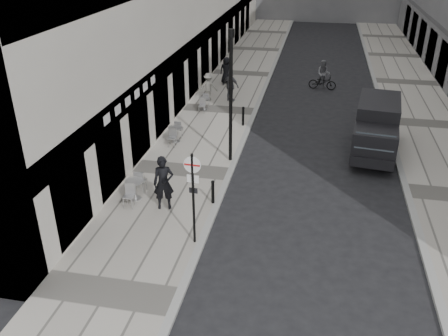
{
  "coord_description": "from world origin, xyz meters",
  "views": [
    {
      "loc": [
        3.2,
        -6.67,
        9.12
      ],
      "look_at": [
        0.19,
        8.35,
        1.4
      ],
      "focal_mm": 38.0,
      "sensor_mm": 36.0,
      "label": 1
    }
  ],
  "objects_px": {
    "walking_man": "(164,183)",
    "sign_post": "(193,187)",
    "lamppost": "(231,91)",
    "cyclist": "(323,78)",
    "panel_van": "(377,125)"
  },
  "relations": [
    {
      "from": "walking_man",
      "to": "sign_post",
      "type": "bearing_deg",
      "value": -65.22
    },
    {
      "from": "lamppost",
      "to": "cyclist",
      "type": "relative_size",
      "value": 3.0
    },
    {
      "from": "sign_post",
      "to": "cyclist",
      "type": "height_order",
      "value": "sign_post"
    },
    {
      "from": "lamppost",
      "to": "walking_man",
      "type": "bearing_deg",
      "value": -109.8
    },
    {
      "from": "walking_man",
      "to": "lamppost",
      "type": "xyz_separation_m",
      "value": [
        1.58,
        4.39,
        2.11
      ]
    },
    {
      "from": "walking_man",
      "to": "sign_post",
      "type": "relative_size",
      "value": 0.64
    },
    {
      "from": "cyclist",
      "to": "lamppost",
      "type": "bearing_deg",
      "value": -102.01
    },
    {
      "from": "walking_man",
      "to": "cyclist",
      "type": "bearing_deg",
      "value": 55.38
    },
    {
      "from": "cyclist",
      "to": "walking_man",
      "type": "bearing_deg",
      "value": -102.5
    },
    {
      "from": "walking_man",
      "to": "lamppost",
      "type": "relative_size",
      "value": 0.36
    },
    {
      "from": "sign_post",
      "to": "walking_man",
      "type": "bearing_deg",
      "value": 134.81
    },
    {
      "from": "sign_post",
      "to": "lamppost",
      "type": "bearing_deg",
      "value": 93.94
    },
    {
      "from": "cyclist",
      "to": "panel_van",
      "type": "bearing_deg",
      "value": -69.05
    },
    {
      "from": "sign_post",
      "to": "lamppost",
      "type": "xyz_separation_m",
      "value": [
        0.0,
        6.21,
        1.1
      ]
    },
    {
      "from": "lamppost",
      "to": "cyclist",
      "type": "height_order",
      "value": "lamppost"
    }
  ]
}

